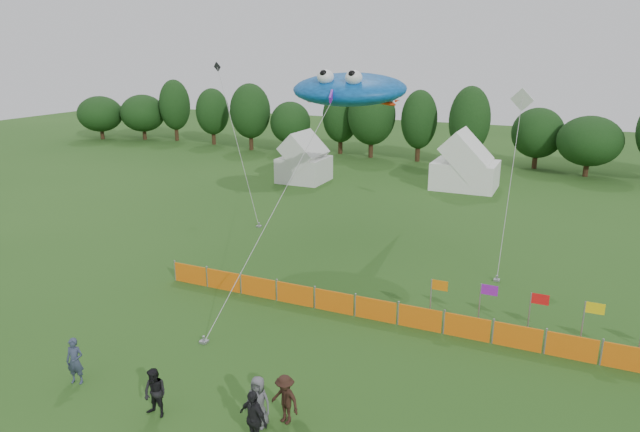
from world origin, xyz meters
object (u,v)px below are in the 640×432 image
at_px(spectator_c, 285,399).
at_px(spectator_e, 258,402).
at_px(tent_right, 466,166).
at_px(tent_left, 304,161).
at_px(spectator_a, 75,361).
at_px(spectator_b, 155,393).
at_px(stingray_kite, 353,89).
at_px(barrier_fence, 375,310).
at_px(spectator_d, 253,419).

distance_m(spectator_c, spectator_e, 0.85).
bearing_deg(tent_right, tent_left, -166.68).
distance_m(tent_left, spectator_e, 35.03).
xyz_separation_m(spectator_a, spectator_b, (3.90, -0.36, -0.02)).
relative_size(spectator_b, spectator_e, 0.99).
bearing_deg(tent_right, spectator_c, -88.45).
bearing_deg(stingray_kite, spectator_b, -87.18).
distance_m(tent_right, spectator_b, 36.46).
xyz_separation_m(barrier_fence, spectator_a, (-8.17, -9.14, 0.37)).
bearing_deg(tent_left, stingray_kite, -53.67).
bearing_deg(spectator_a, stingray_kite, 63.86).
height_order(tent_right, spectator_b, tent_right).
height_order(spectator_a, spectator_d, spectator_d).
bearing_deg(spectator_c, spectator_e, -130.28).
bearing_deg(spectator_c, stingray_kite, 120.07).
height_order(spectator_a, spectator_e, spectator_a).
distance_m(barrier_fence, spectator_e, 8.60).
bearing_deg(stingray_kite, tent_right, 76.31).
bearing_deg(tent_right, spectator_e, -89.60).
xyz_separation_m(spectator_c, spectator_e, (-0.70, -0.49, 0.02)).
distance_m(spectator_c, stingray_kite, 20.79).
distance_m(spectator_a, stingray_kite, 21.37).
relative_size(tent_left, spectator_e, 2.37).
xyz_separation_m(spectator_d, spectator_e, (-0.38, 0.94, -0.09)).
bearing_deg(spectator_a, tent_left, 84.23).
height_order(barrier_fence, spectator_e, spectator_e).
xyz_separation_m(tent_right, spectator_b, (-3.05, -36.32, -1.08)).
bearing_deg(spectator_b, barrier_fence, 68.56).
bearing_deg(spectator_d, tent_left, 130.03).
distance_m(spectator_b, spectator_c, 4.26).
bearing_deg(tent_left, spectator_a, -78.20).
bearing_deg(spectator_d, spectator_e, 128.50).
bearing_deg(tent_right, spectator_d, -89.02).
xyz_separation_m(tent_right, spectator_a, (-6.96, -35.96, -1.05)).
distance_m(tent_left, spectator_c, 34.88).
xyz_separation_m(tent_right, spectator_d, (0.62, -36.29, -0.97)).
bearing_deg(barrier_fence, spectator_c, -91.87).
height_order(tent_right, spectator_e, tent_right).
height_order(spectator_d, spectator_e, spectator_d).
relative_size(tent_right, barrier_fence, 0.25).
xyz_separation_m(spectator_c, spectator_d, (-0.32, -1.42, 0.11)).
bearing_deg(spectator_c, tent_left, 129.89).
distance_m(tent_right, barrier_fence, 26.88).
distance_m(barrier_fence, spectator_d, 9.50).
xyz_separation_m(tent_left, spectator_b, (10.73, -33.05, -0.97)).
height_order(spectator_b, spectator_d, spectator_d).
relative_size(tent_left, stingray_kite, 0.17).
xyz_separation_m(tent_right, barrier_fence, (1.21, -26.81, -1.43)).
height_order(tent_right, stingray_kite, stingray_kite).
bearing_deg(tent_right, spectator_b, -94.81).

